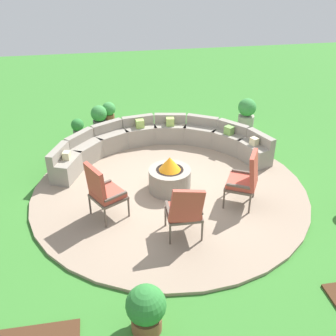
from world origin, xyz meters
The scene contains 12 objects.
ground_plane centered at (0.00, 0.00, 0.00)m, with size 24.00×24.00×0.00m, color #387A2D.
patio_circle centered at (0.00, 0.00, 0.03)m, with size 5.59×5.59×0.06m, color gray.
fire_pit centered at (0.00, 0.00, 0.35)m, with size 0.86×0.86×0.75m.
curved_stone_bench centered at (0.03, 1.65, 0.34)m, with size 4.92×2.16×0.68m.
lounge_chair_front_left centered at (-1.34, -0.72, 0.63)m, with size 0.76×0.77×1.13m.
lounge_chair_front_right centered at (-0.02, -1.51, 0.61)m, with size 0.61×0.55×1.06m.
lounge_chair_back_left centered at (1.32, -0.74, 0.63)m, with size 0.76×0.79×1.12m.
potted_plant_1 centered at (-1.05, 3.66, 0.37)m, with size 0.38×0.38×0.66m.
potted_plant_2 centered at (-1.32, 3.50, 0.34)m, with size 0.44×0.44×0.65m.
potted_plant_3 centered at (2.67, 2.89, 0.43)m, with size 0.49×0.49×0.81m.
potted_plant_4 centered at (-0.90, -3.24, 0.39)m, with size 0.54×0.54×0.72m.
potted_plant_5 centered at (-1.88, 2.84, 0.32)m, with size 0.32×0.32×0.58m.
Camera 1 is at (-1.24, -6.82, 4.55)m, focal length 42.81 mm.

